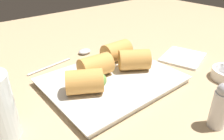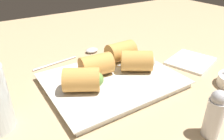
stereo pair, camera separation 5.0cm
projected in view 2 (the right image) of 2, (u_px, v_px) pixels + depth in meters
table_surface at (132, 87)px, 49.59cm from camera, size 180.00×140.00×2.00cm
serving_plate at (112, 81)px, 48.64cm from camera, size 28.17×22.18×1.50cm
roll_front_left at (98, 65)px, 48.54cm from camera, size 8.08×5.41×4.81cm
roll_front_right at (138, 61)px, 50.20cm from camera, size 8.54×7.89×4.81cm
roll_back_left at (122, 51)px, 55.25cm from camera, size 7.92×4.89×4.81cm
roll_back_right at (84, 80)px, 42.82cm from camera, size 8.52×7.71×4.81cm
spoon at (86, 52)px, 62.84cm from camera, size 19.92×4.42×1.31cm
napkin at (190, 61)px, 58.60cm from camera, size 14.21×13.05×0.60cm
salt_shaker at (215, 114)px, 33.30cm from camera, size 2.75×2.75×8.37cm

